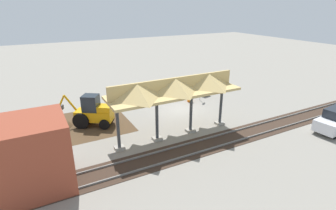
{
  "coord_description": "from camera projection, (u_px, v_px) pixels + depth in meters",
  "views": [
    {
      "loc": [
        12.84,
        21.37,
        10.04
      ],
      "look_at": [
        2.52,
        1.98,
        1.6
      ],
      "focal_mm": 28.0,
      "sensor_mm": 36.0,
      "label": 1
    }
  ],
  "objects": [
    {
      "name": "brick_utility_building",
      "position": [
        31.0,
        155.0,
        14.72
      ],
      "size": [
        4.07,
        3.88,
        4.23
      ],
      "primitive_type": "cube",
      "color": "brown",
      "rests_on": "ground"
    },
    {
      "name": "backhoe",
      "position": [
        92.0,
        112.0,
        22.84
      ],
      "size": [
        4.86,
        3.8,
        2.82
      ],
      "color": "orange",
      "rests_on": "ground"
    },
    {
      "name": "rail_tracks",
      "position": [
        227.0,
        139.0,
        20.88
      ],
      "size": [
        60.0,
        2.58,
        0.15
      ],
      "color": "slate",
      "rests_on": "ground"
    },
    {
      "name": "distant_parked_car",
      "position": [
        336.0,
        120.0,
        21.96
      ],
      "size": [
        4.37,
        2.2,
        1.98
      ],
      "color": "silver",
      "rests_on": "ground"
    },
    {
      "name": "traffic_barrel",
      "position": [
        190.0,
        98.0,
        28.89
      ],
      "size": [
        0.56,
        0.56,
        0.9
      ],
      "primitive_type": "cylinder",
      "color": "orange",
      "rests_on": "ground"
    },
    {
      "name": "dirt_mound",
      "position": [
        59.0,
        126.0,
        23.08
      ],
      "size": [
        4.86,
        4.86,
        1.77
      ],
      "primitive_type": "cone",
      "color": "#4C3823",
      "rests_on": "ground"
    },
    {
      "name": "platform_canopy",
      "position": [
        175.0,
        87.0,
        19.99
      ],
      "size": [
        10.52,
        3.2,
        4.9
      ],
      "color": "#9E998E",
      "rests_on": "ground"
    },
    {
      "name": "concrete_pipe",
      "position": [
        205.0,
        93.0,
        30.61
      ],
      "size": [
        1.15,
        0.95,
        0.71
      ],
      "color": "#9E9384",
      "rests_on": "ground"
    },
    {
      "name": "dirt_work_zone",
      "position": [
        77.0,
        126.0,
        23.18
      ],
      "size": [
        8.92,
        7.0,
        0.01
      ],
      "primitive_type": "cube",
      "color": "#4C3823",
      "rests_on": "ground"
    },
    {
      "name": "stop_sign",
      "position": [
        200.0,
        85.0,
        28.7
      ],
      "size": [
        0.65,
        0.45,
        2.44
      ],
      "color": "gray",
      "rests_on": "ground"
    },
    {
      "name": "ground_plane",
      "position": [
        181.0,
        109.0,
        26.84
      ],
      "size": [
        120.0,
        120.0,
        0.0
      ],
      "primitive_type": "plane",
      "color": "gray"
    }
  ]
}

